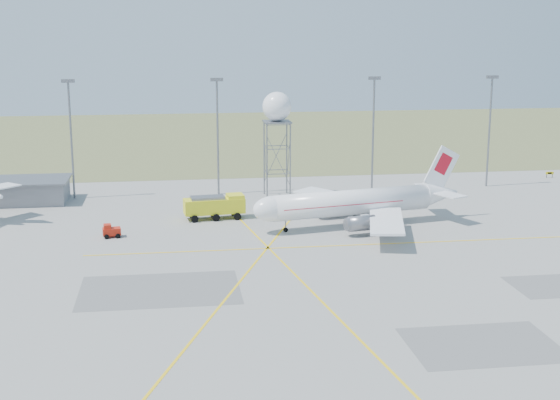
{
  "coord_description": "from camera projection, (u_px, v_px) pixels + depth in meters",
  "views": [
    {
      "loc": [
        -18.42,
        -69.77,
        29.0
      ],
      "look_at": [
        -2.69,
        40.0,
        4.38
      ],
      "focal_mm": 50.0,
      "sensor_mm": 36.0,
      "label": 1
    }
  ],
  "objects": [
    {
      "name": "mast_a",
      "position": [
        71.0,
        129.0,
        132.57
      ],
      "size": [
        2.2,
        0.5,
        20.5
      ],
      "color": "slate",
      "rests_on": "ground"
    },
    {
      "name": "airliner_main",
      "position": [
        355.0,
        203.0,
        115.76
      ],
      "size": [
        33.4,
        31.98,
        11.42
      ],
      "rotation": [
        0.0,
        0.0,
        3.34
      ],
      "color": "white",
      "rests_on": "ground"
    },
    {
      "name": "grass_strip",
      "position": [
        238.0,
        136.0,
        211.54
      ],
      "size": [
        400.0,
        120.0,
        0.03
      ],
      "primitive_type": "cube",
      "color": "#5A6638",
      "rests_on": "ground"
    },
    {
      "name": "mast_c",
      "position": [
        373.0,
        124.0,
        139.91
      ],
      "size": [
        2.2,
        0.5,
        20.5
      ],
      "color": "slate",
      "rests_on": "ground"
    },
    {
      "name": "mast_b",
      "position": [
        218.0,
        126.0,
        136.04
      ],
      "size": [
        2.2,
        0.5,
        20.5
      ],
      "color": "slate",
      "rests_on": "ground"
    },
    {
      "name": "fire_truck",
      "position": [
        216.0,
        207.0,
        120.36
      ],
      "size": [
        9.57,
        4.5,
        3.72
      ],
      "rotation": [
        0.0,
        0.0,
        0.1
      ],
      "color": "yellow",
      "rests_on": "ground"
    },
    {
      "name": "mast_d",
      "position": [
        490.0,
        122.0,
        142.96
      ],
      "size": [
        2.2,
        0.5,
        20.5
      ],
      "color": "slate",
      "rests_on": "ground"
    },
    {
      "name": "radar_tower",
      "position": [
        277.0,
        138.0,
        134.73
      ],
      "size": [
        5.04,
        5.04,
        18.24
      ],
      "color": "slate",
      "rests_on": "ground"
    },
    {
      "name": "building_grey",
      "position": [
        12.0,
        191.0,
        131.44
      ],
      "size": [
        19.0,
        10.0,
        3.9
      ],
      "color": "gray",
      "rests_on": "ground"
    },
    {
      "name": "ground",
      "position": [
        365.0,
        330.0,
        76.26
      ],
      "size": [
        400.0,
        400.0,
        0.0
      ],
      "primitive_type": "plane",
      "color": "#9A9994",
      "rests_on": "ground"
    },
    {
      "name": "baggage_tug",
      "position": [
        111.0,
        232.0,
        109.9
      ],
      "size": [
        2.67,
        2.27,
        1.91
      ],
      "rotation": [
        0.0,
        0.0,
        0.14
      ],
      "color": "red",
      "rests_on": "ground"
    },
    {
      "name": "taxi_sign_near",
      "position": [
        550.0,
        173.0,
        153.34
      ],
      "size": [
        1.6,
        0.17,
        1.2
      ],
      "color": "black",
      "rests_on": "ground"
    }
  ]
}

